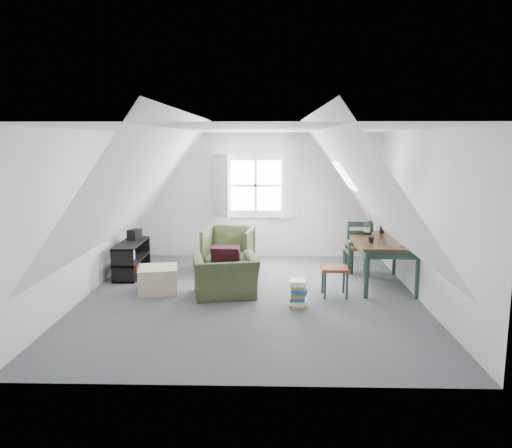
{
  "coord_description": "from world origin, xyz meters",
  "views": [
    {
      "loc": [
        0.27,
        -7.22,
        2.33
      ],
      "look_at": [
        0.06,
        0.6,
        1.02
      ],
      "focal_mm": 35.0,
      "sensor_mm": 36.0,
      "label": 1
    }
  ],
  "objects_px": {
    "dining_table": "(383,245)",
    "ottoman": "(158,279)",
    "dining_chair_near": "(337,267)",
    "armchair_near": "(225,296)",
    "magazine_stack": "(298,293)",
    "armchair_far": "(229,270)",
    "media_shelf": "(131,261)",
    "dining_chair_far": "(357,246)"
  },
  "relations": [
    {
      "from": "media_shelf",
      "to": "dining_table",
      "type": "bearing_deg",
      "value": -5.18
    },
    {
      "from": "magazine_stack",
      "to": "dining_chair_far",
      "type": "bearing_deg",
      "value": 56.8
    },
    {
      "from": "dining_chair_near",
      "to": "dining_chair_far",
      "type": "bearing_deg",
      "value": 146.56
    },
    {
      "from": "dining_chair_far",
      "to": "dining_chair_near",
      "type": "height_order",
      "value": "dining_chair_far"
    },
    {
      "from": "dining_chair_far",
      "to": "media_shelf",
      "type": "bearing_deg",
      "value": 12.33
    },
    {
      "from": "armchair_near",
      "to": "magazine_stack",
      "type": "relative_size",
      "value": 2.49
    },
    {
      "from": "armchair_far",
      "to": "magazine_stack",
      "type": "relative_size",
      "value": 2.28
    },
    {
      "from": "dining_table",
      "to": "magazine_stack",
      "type": "height_order",
      "value": "dining_table"
    },
    {
      "from": "dining_chair_far",
      "to": "media_shelf",
      "type": "height_order",
      "value": "dining_chair_far"
    },
    {
      "from": "ottoman",
      "to": "dining_chair_near",
      "type": "xyz_separation_m",
      "value": [
        2.76,
        -0.17,
        0.25
      ]
    },
    {
      "from": "ottoman",
      "to": "magazine_stack",
      "type": "bearing_deg",
      "value": -17.17
    },
    {
      "from": "dining_chair_far",
      "to": "magazine_stack",
      "type": "bearing_deg",
      "value": 67.48
    },
    {
      "from": "media_shelf",
      "to": "dining_chair_near",
      "type": "bearing_deg",
      "value": -16.04
    },
    {
      "from": "dining_chair_far",
      "to": "ottoman",
      "type": "bearing_deg",
      "value": 28.42
    },
    {
      "from": "ottoman",
      "to": "media_shelf",
      "type": "distance_m",
      "value": 1.16
    },
    {
      "from": "magazine_stack",
      "to": "armchair_near",
      "type": "bearing_deg",
      "value": 157.03
    },
    {
      "from": "armchair_far",
      "to": "dining_chair_near",
      "type": "height_order",
      "value": "dining_chair_near"
    },
    {
      "from": "media_shelf",
      "to": "magazine_stack",
      "type": "height_order",
      "value": "media_shelf"
    },
    {
      "from": "armchair_far",
      "to": "ottoman",
      "type": "xyz_separation_m",
      "value": [
        -1.0,
        -1.34,
        0.19
      ]
    },
    {
      "from": "ottoman",
      "to": "dining_chair_far",
      "type": "relative_size",
      "value": 0.59
    },
    {
      "from": "dining_table",
      "to": "media_shelf",
      "type": "distance_m",
      "value": 4.3
    },
    {
      "from": "armchair_near",
      "to": "dining_chair_far",
      "type": "relative_size",
      "value": 0.97
    },
    {
      "from": "armchair_far",
      "to": "dining_chair_far",
      "type": "xyz_separation_m",
      "value": [
        2.27,
        -0.29,
        0.51
      ]
    },
    {
      "from": "armchair_far",
      "to": "media_shelf",
      "type": "xyz_separation_m",
      "value": [
        -1.68,
        -0.41,
        0.26
      ]
    },
    {
      "from": "armchair_far",
      "to": "dining_table",
      "type": "xyz_separation_m",
      "value": [
        2.57,
        -0.92,
        0.66
      ]
    },
    {
      "from": "dining_chair_near",
      "to": "armchair_near",
      "type": "bearing_deg",
      "value": -99.53
    },
    {
      "from": "armchair_near",
      "to": "dining_chair_far",
      "type": "bearing_deg",
      "value": -161.69
    },
    {
      "from": "armchair_far",
      "to": "media_shelf",
      "type": "distance_m",
      "value": 1.75
    },
    {
      "from": "armchair_near",
      "to": "dining_table",
      "type": "relative_size",
      "value": 0.62
    },
    {
      "from": "dining_table",
      "to": "magazine_stack",
      "type": "distance_m",
      "value": 1.85
    },
    {
      "from": "armchair_far",
      "to": "magazine_stack",
      "type": "bearing_deg",
      "value": -52.06
    },
    {
      "from": "dining_chair_far",
      "to": "armchair_far",
      "type": "bearing_deg",
      "value": 3.31
    },
    {
      "from": "dining_table",
      "to": "ottoman",
      "type": "bearing_deg",
      "value": -178.14
    },
    {
      "from": "ottoman",
      "to": "magazine_stack",
      "type": "height_order",
      "value": "ottoman"
    },
    {
      "from": "dining_chair_far",
      "to": "dining_chair_near",
      "type": "xyz_separation_m",
      "value": [
        -0.5,
        -1.21,
        -0.06
      ]
    },
    {
      "from": "armchair_near",
      "to": "dining_table",
      "type": "xyz_separation_m",
      "value": [
        2.5,
        0.63,
        0.66
      ]
    },
    {
      "from": "ottoman",
      "to": "dining_chair_near",
      "type": "distance_m",
      "value": 2.78
    },
    {
      "from": "ottoman",
      "to": "media_shelf",
      "type": "relative_size",
      "value": 0.51
    },
    {
      "from": "dining_chair_near",
      "to": "media_shelf",
      "type": "bearing_deg",
      "value": -118.57
    },
    {
      "from": "dining_table",
      "to": "dining_chair_far",
      "type": "height_order",
      "value": "dining_chair_far"
    },
    {
      "from": "armchair_far",
      "to": "dining_chair_near",
      "type": "bearing_deg",
      "value": -32.38
    },
    {
      "from": "ottoman",
      "to": "media_shelf",
      "type": "xyz_separation_m",
      "value": [
        -0.68,
        0.93,
        0.07
      ]
    }
  ]
}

